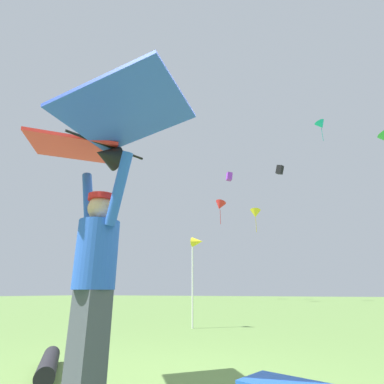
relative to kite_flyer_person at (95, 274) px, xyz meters
name	(u,v)px	position (x,y,z in m)	size (l,w,h in m)	color
kite_flyer_person	(95,274)	(0.00, 0.00, 0.00)	(0.79, 0.43, 1.92)	#424751
held_stunt_kite	(99,137)	(-0.03, -0.09, 1.22)	(2.02, 1.37, 0.43)	black
distant_kite_black_mid_left	(280,170)	(-2.31, 27.56, 11.83)	(0.92, 0.80, 1.05)	black
distant_kite_yellow_low_right	(255,214)	(-4.58, 25.13, 6.85)	(1.10, 1.19, 2.27)	yellow
distant_kite_red_low_left	(220,206)	(-10.58, 31.96, 10.14)	(2.00, 2.06, 3.16)	red
distant_kite_purple_high_right	(229,177)	(-8.76, 30.58, 13.26)	(0.93, 0.95, 1.06)	purple
distant_kite_teal_high_left	(321,125)	(2.07, 20.46, 12.06)	(1.17, 1.09, 1.78)	#19B2AD
spare_kite_bag	(49,364)	(-1.06, 0.59, -0.85)	(0.18, 0.18, 1.14)	black
marker_flag	(197,248)	(-1.34, 4.89, 0.90)	(0.30, 0.24, 2.12)	silver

